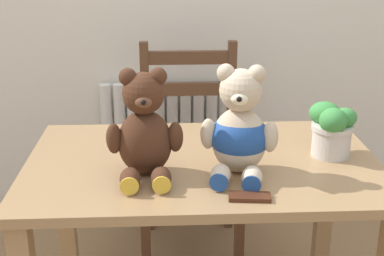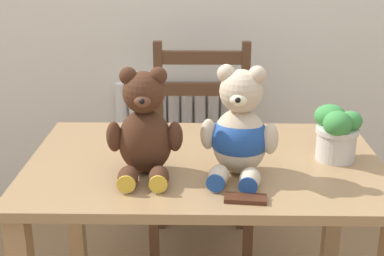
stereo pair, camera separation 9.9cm
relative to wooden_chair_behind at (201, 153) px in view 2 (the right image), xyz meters
name	(u,v)px [view 2 (the right image)]	position (x,y,z in m)	size (l,w,h in m)	color
radiator	(181,155)	(-0.11, 0.33, -0.15)	(0.67, 0.10, 0.71)	white
dining_table	(204,195)	(0.01, -0.68, 0.14)	(1.12, 0.71, 0.73)	#9E7A51
wooden_chair_behind	(201,153)	(0.00, 0.00, 0.00)	(0.44, 0.44, 0.96)	brown
teddy_bear_left	(145,130)	(-0.17, -0.79, 0.40)	(0.23, 0.22, 0.33)	#472819
teddy_bear_right	(239,132)	(0.11, -0.78, 0.39)	(0.23, 0.26, 0.33)	beige
potted_plant	(336,132)	(0.42, -0.67, 0.35)	(0.14, 0.16, 0.17)	beige
chocolate_bar	(246,198)	(0.12, -0.96, 0.27)	(0.11, 0.05, 0.01)	#472314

